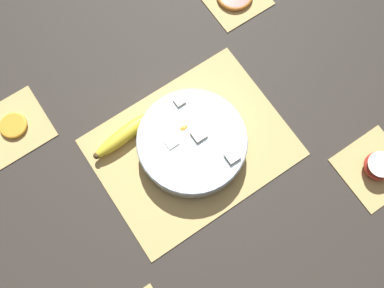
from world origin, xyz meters
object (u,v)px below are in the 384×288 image
Objects in this scene: whole_banana at (124,135)px; orange_slice_whole at (13,125)px; fruit_salad_bowl at (192,143)px; apple_half at (379,166)px.

orange_slice_whole is (0.22, -0.18, -0.01)m from whole_banana.
fruit_salad_bowl is at bearing 137.74° from whole_banana.
whole_banana is at bearing -41.33° from apple_half.
orange_slice_whole is (0.69, -0.60, -0.02)m from apple_half.
apple_half is 0.91m from orange_slice_whole.
apple_half reaches higher than whole_banana.
whole_banana is 2.62× the size of orange_slice_whole.
apple_half is at bearing 139.03° from fruit_salad_bowl.
whole_banana is 0.63m from apple_half.
fruit_salad_bowl is 0.17m from whole_banana.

